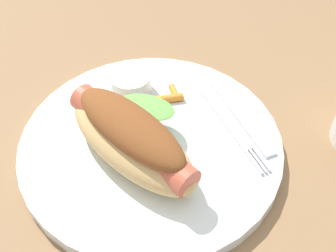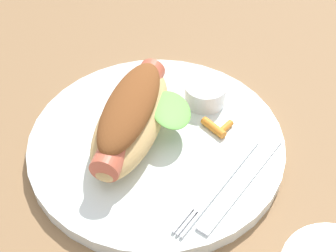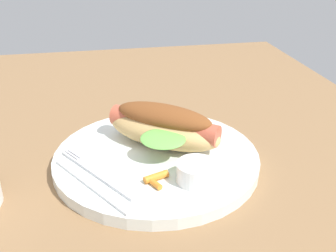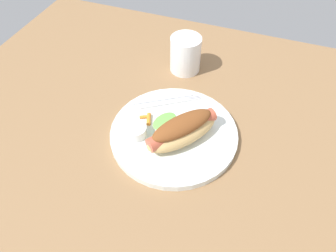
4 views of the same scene
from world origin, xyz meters
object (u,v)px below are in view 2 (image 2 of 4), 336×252
object	(u,v)px
plate	(153,145)
hot_dog	(132,116)
carrot_garnish	(217,128)
knife	(242,181)
sauce_ramekin	(205,93)
fork	(221,181)

from	to	relation	value
plate	hot_dog	distance (cm)	4.48
carrot_garnish	knife	bearing A→B (deg)	-95.42
sauce_ramekin	hot_dog	bearing A→B (deg)	-166.82
plate	knife	bearing A→B (deg)	-53.93
hot_dog	carrot_garnish	size ratio (longest dim) A/B	5.17
fork	carrot_garnish	distance (cm)	7.35
knife	plate	bearing A→B (deg)	-86.37
plate	fork	world-z (taller)	fork
plate	sauce_ramekin	distance (cm)	8.92
carrot_garnish	fork	bearing A→B (deg)	-112.17
fork	knife	world-z (taller)	same
sauce_ramekin	knife	distance (cm)	12.65
plate	fork	bearing A→B (deg)	-61.38
sauce_ramekin	carrot_garnish	bearing A→B (deg)	-98.32
hot_dog	fork	size ratio (longest dim) A/B	1.33
fork	carrot_garnish	size ratio (longest dim) A/B	3.88
plate	hot_dog	bearing A→B (deg)	142.30
carrot_garnish	hot_dog	bearing A→B (deg)	163.69
hot_dog	sauce_ramekin	world-z (taller)	hot_dog
sauce_ramekin	carrot_garnish	distance (cm)	5.03
fork	carrot_garnish	xyz separation A→B (cm)	(2.77, 6.80, 0.24)
plate	carrot_garnish	distance (cm)	7.33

